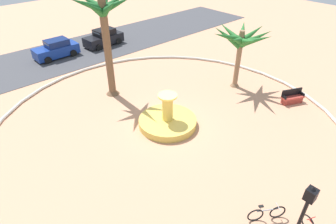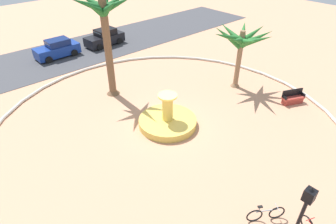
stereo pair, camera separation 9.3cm
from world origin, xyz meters
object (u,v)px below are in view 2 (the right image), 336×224
fountain (168,121)px  lamppost (299,222)px  bicycle_by_lamppost (266,214)px  parked_car_second (105,38)px  parked_car_leftmost (57,49)px  bench_east (293,99)px  palm_tree_near_fountain (105,24)px  palm_tree_by_curb (242,40)px

fountain → lamppost: bearing=-104.9°
bicycle_by_lamppost → parked_car_second: parked_car_second is taller
parked_car_leftmost → bench_east: bearing=-65.2°
palm_tree_near_fountain → palm_tree_by_curb: size_ratio=1.53×
palm_tree_near_fountain → parked_car_second: 11.29m
palm_tree_by_curb → parked_car_leftmost: palm_tree_by_curb is taller
parked_car_second → fountain: bearing=-106.9°
lamppost → fountain: bearing=75.1°
lamppost → parked_car_leftmost: bearing=85.2°
palm_tree_near_fountain → lamppost: bearing=-98.0°
palm_tree_near_fountain → lamppost: 15.44m
parked_car_leftmost → fountain: bearing=-88.3°
fountain → bench_east: fountain is taller
lamppost → parked_car_second: 25.25m
fountain → lamppost: 9.92m
bench_east → parked_car_leftmost: parked_car_leftmost is taller
parked_car_leftmost → palm_tree_near_fountain: bearing=-89.5°
fountain → parked_car_leftmost: size_ratio=0.90×
palm_tree_by_curb → bicycle_by_lamppost: palm_tree_by_curb is taller
bicycle_by_lamppost → parked_car_second: (5.97, 22.74, 0.40)m
palm_tree_by_curb → parked_car_leftmost: 16.96m
palm_tree_by_curb → bench_east: size_ratio=2.79×
parked_car_second → bench_east: bearing=-78.5°
bicycle_by_lamppost → bench_east: bearing=22.4°
bench_east → bicycle_by_lamppost: (-9.77, -4.02, 0.04)m
bench_east → bicycle_by_lamppost: 10.56m
bicycle_by_lamppost → parked_car_second: bearing=75.3°
bench_east → lamppost: 12.29m
palm_tree_near_fountain → parked_car_second: (4.88, 9.17, -4.41)m
palm_tree_by_curb → lamppost: size_ratio=1.14×
fountain → bench_east: bearing=-25.1°
bench_east → lamppost: lamppost is taller
parked_car_leftmost → parked_car_second: bearing=-2.9°
fountain → bicycle_by_lamppost: 8.04m
palm_tree_near_fountain → bicycle_by_lamppost: 14.43m
lamppost → parked_car_leftmost: 24.60m
palm_tree_near_fountain → parked_car_leftmost: (-0.09, 9.43, -4.41)m
fountain → parked_car_second: bearing=73.1°
lamppost → bicycle_by_lamppost: 2.68m
fountain → lamppost: (-2.50, -9.38, 2.06)m
parked_car_leftmost → parked_car_second: (4.96, -0.26, 0.00)m
parked_car_second → palm_tree_near_fountain: bearing=-118.0°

